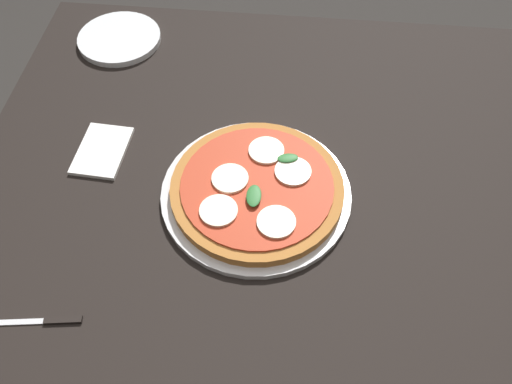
% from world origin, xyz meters
% --- Properties ---
extents(ground_plane, '(6.00, 6.00, 0.00)m').
position_xyz_m(ground_plane, '(0.00, 0.00, 0.00)').
color(ground_plane, '#2D2B28').
extents(dining_table, '(1.17, 1.17, 0.74)m').
position_xyz_m(dining_table, '(0.00, 0.00, 0.64)').
color(dining_table, black).
rests_on(dining_table, ground_plane).
extents(serving_tray, '(0.34, 0.34, 0.01)m').
position_xyz_m(serving_tray, '(0.04, 0.04, 0.74)').
color(serving_tray, silver).
rests_on(serving_tray, dining_table).
extents(pizza, '(0.31, 0.31, 0.03)m').
position_xyz_m(pizza, '(0.04, 0.04, 0.76)').
color(pizza, '#B27033').
rests_on(pizza, serving_tray).
extents(plate_white, '(0.19, 0.19, 0.01)m').
position_xyz_m(plate_white, '(0.45, 0.40, 0.74)').
color(plate_white, white).
rests_on(plate_white, dining_table).
extents(napkin, '(0.13, 0.10, 0.01)m').
position_xyz_m(napkin, '(0.11, 0.35, 0.74)').
color(napkin, white).
rests_on(napkin, dining_table).
extents(knife, '(0.03, 0.16, 0.01)m').
position_xyz_m(knife, '(-0.24, 0.34, 0.74)').
color(knife, black).
rests_on(knife, dining_table).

